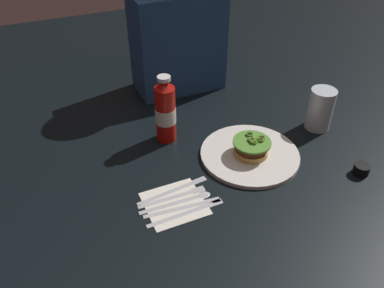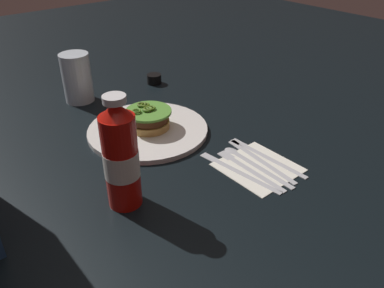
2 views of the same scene
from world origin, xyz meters
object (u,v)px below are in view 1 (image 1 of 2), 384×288
condiment_cup (361,169)px  diner_person (177,23)px  dinner_plate (251,154)px  ketchup_bottle (165,111)px  butter_knife (177,188)px  burger_sandwich (252,147)px  water_glass (320,109)px  steak_knife (191,211)px  spoon_utensil (185,199)px  napkin (175,203)px  fork_utensil (178,195)px  table_knife (188,206)px

condiment_cup → diner_person: size_ratio=0.08×
dinner_plate → condiment_cup: bearing=-38.3°
ketchup_bottle → butter_knife: 0.26m
burger_sandwich → water_glass: (0.28, 0.05, 0.03)m
burger_sandwich → water_glass: bearing=10.1°
steak_knife → spoon_utensil: same height
dinner_plate → diner_person: diner_person is taller
condiment_cup → napkin: (-0.53, 0.10, -0.01)m
burger_sandwich → water_glass: water_glass is taller
burger_sandwich → diner_person: diner_person is taller
ketchup_bottle → water_glass: size_ratio=1.59×
spoon_utensil → fork_utensil: 0.03m
ketchup_bottle → water_glass: bearing=-16.2°
table_knife → spoon_utensil: bearing=80.9°
ketchup_bottle → water_glass: 0.50m
napkin → butter_knife: size_ratio=0.73×
water_glass → napkin: water_glass is taller
napkin → butter_knife: bearing=61.1°
ketchup_bottle → napkin: 0.31m
dinner_plate → steak_knife: dinner_plate is taller
steak_knife → table_knife: same height
steak_knife → spoon_utensil: bearing=85.6°
burger_sandwich → table_knife: 0.28m
burger_sandwich → napkin: (-0.28, -0.09, -0.03)m
dinner_plate → spoon_utensil: size_ratio=1.50×
condiment_cup → spoon_utensil: condiment_cup is taller
water_glass → diner_person: bearing=125.4°
water_glass → diner_person: (-0.31, 0.44, 0.18)m
ketchup_bottle → table_knife: ketchup_bottle is taller
napkin → burger_sandwich: bearing=17.7°
dinner_plate → fork_utensil: dinner_plate is taller
ketchup_bottle → diner_person: 0.37m
steak_knife → table_knife: (-0.00, 0.02, -0.00)m
dinner_plate → fork_utensil: 0.27m
ketchup_bottle → fork_utensil: (-0.06, -0.26, -0.10)m
dinner_plate → spoon_utensil: bearing=-159.5°
dinner_plate → burger_sandwich: (-0.00, -0.00, 0.03)m
water_glass → table_knife: (-0.53, -0.16, -0.06)m
napkin → table_knife: table_knife is taller
ketchup_bottle → spoon_utensil: size_ratio=1.11×
ketchup_bottle → steak_knife: ketchup_bottle is taller
diner_person → water_glass: bearing=-54.6°
burger_sandwich → condiment_cup: 0.31m
dinner_plate → condiment_cup: (0.24, -0.19, 0.01)m
napkin → table_knife: bearing=-43.0°
water_glass → butter_knife: bearing=-170.2°
dinner_plate → ketchup_bottle: ketchup_bottle is taller
water_glass → spoon_utensil: bearing=-165.2°
dinner_plate → condiment_cup: condiment_cup is taller
diner_person → butter_knife: bearing=-112.4°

